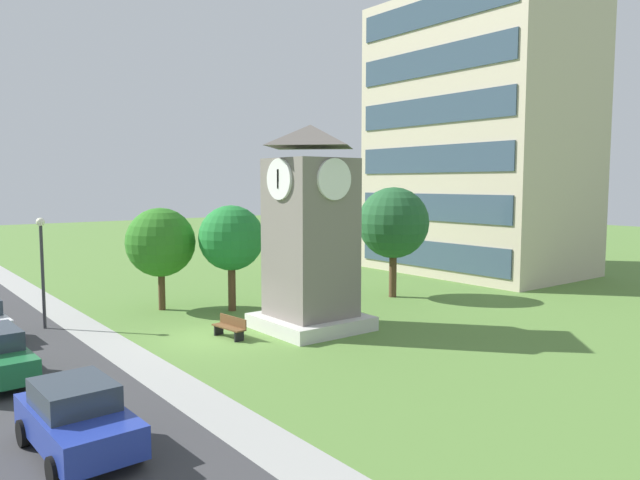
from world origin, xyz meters
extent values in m
plane|color=#567F38|center=(0.00, 0.00, 0.00)|extent=(160.00, 160.00, 0.00)
cube|color=#9E9E99|center=(0.00, -3.63, 0.00)|extent=(120.00, 1.60, 0.01)
cube|color=beige|center=(-5.23, 24.17, 9.60)|extent=(14.03, 10.03, 19.20)
cube|color=#384C60|center=(-5.23, 19.10, 1.60)|extent=(12.91, 0.10, 1.80)
cube|color=#384C60|center=(-5.23, 19.10, 4.80)|extent=(12.91, 0.10, 1.80)
cube|color=#384C60|center=(-5.23, 19.10, 8.00)|extent=(12.91, 0.10, 1.80)
cube|color=#384C60|center=(-5.23, 19.10, 11.20)|extent=(12.91, 0.10, 1.80)
cube|color=#384C60|center=(-5.23, 19.10, 14.40)|extent=(12.91, 0.10, 1.80)
cube|color=#384C60|center=(-5.23, 19.10, 17.60)|extent=(12.91, 0.10, 1.80)
cube|color=slate|center=(1.25, 4.23, 3.73)|extent=(3.13, 3.13, 7.46)
cube|color=beige|center=(1.25, 4.23, 0.30)|extent=(4.23, 4.23, 0.60)
pyramid|color=#5D5751|center=(1.25, 4.23, 8.42)|extent=(3.45, 3.45, 0.96)
cylinder|color=white|center=(1.25, 2.60, 6.56)|extent=(1.72, 0.12, 1.72)
cylinder|color=white|center=(2.88, 4.23, 6.56)|extent=(0.12, 1.72, 1.72)
cube|color=black|center=(1.25, 2.53, 6.72)|extent=(0.08, 0.04, 0.52)
cube|color=black|center=(1.25, 2.52, 6.56)|extent=(0.05, 0.06, 0.78)
cube|color=brown|center=(0.48, 0.55, 0.45)|extent=(1.84, 0.67, 0.06)
cube|color=brown|center=(0.46, 0.77, 0.68)|extent=(1.79, 0.25, 0.40)
cube|color=black|center=(-0.23, 0.47, 0.23)|extent=(0.13, 0.44, 0.45)
cube|color=black|center=(1.20, 0.63, 0.23)|extent=(0.13, 0.44, 0.45)
cylinder|color=#333338|center=(-5.96, -5.07, 2.27)|extent=(0.14, 0.14, 4.54)
sphere|color=#F2EFCC|center=(-5.96, -5.07, 4.72)|extent=(0.36, 0.36, 0.36)
cylinder|color=#513823|center=(-4.15, 3.32, 1.27)|extent=(0.38, 0.38, 2.55)
sphere|color=#207A31|center=(-4.15, 3.32, 3.69)|extent=(3.26, 3.26, 3.26)
cylinder|color=#513823|center=(-1.84, 12.32, 1.41)|extent=(0.42, 0.42, 2.81)
sphere|color=#22582D|center=(-1.84, 12.32, 4.20)|extent=(3.97, 3.97, 3.97)
cylinder|color=#513823|center=(-6.53, 0.62, 1.11)|extent=(0.34, 0.34, 2.23)
sphere|color=#2C751F|center=(-6.53, 0.62, 3.44)|extent=(3.47, 3.47, 3.47)
cylinder|color=black|center=(-4.09, -6.82, 0.33)|extent=(0.67, 0.24, 0.66)
cylinder|color=black|center=(2.00, -7.21, 0.33)|extent=(0.67, 0.24, 0.66)
cylinder|color=black|center=(-0.82, -7.31, 0.33)|extent=(0.67, 0.24, 0.66)
cube|color=#23389E|center=(7.67, -7.47, 0.71)|extent=(4.15, 1.99, 0.76)
cube|color=#2D3842|center=(7.47, -7.48, 1.39)|extent=(2.10, 1.69, 0.60)
cylinder|color=black|center=(8.91, -6.53, 0.33)|extent=(0.67, 0.24, 0.66)
cylinder|color=black|center=(8.97, -8.33, 0.33)|extent=(0.67, 0.24, 0.66)
cylinder|color=black|center=(6.37, -6.61, 0.33)|extent=(0.67, 0.24, 0.66)
cylinder|color=black|center=(6.44, -8.42, 0.33)|extent=(0.67, 0.24, 0.66)
camera|label=1|loc=(21.96, -11.27, 6.39)|focal=33.50mm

